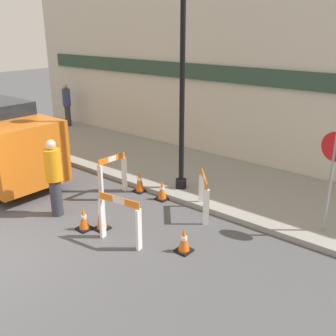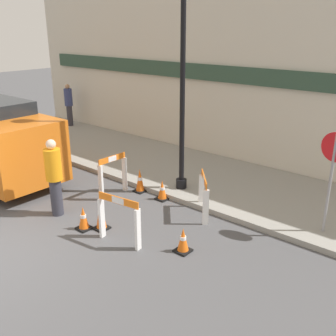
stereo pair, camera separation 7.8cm
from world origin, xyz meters
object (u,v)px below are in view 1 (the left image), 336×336
object	(u,v)px
streetlamp_post	(183,28)
person_pedestrian	(67,104)
stop_sign	(333,166)
person_worker	(54,176)

from	to	relation	value
streetlamp_post	person_pedestrian	bearing A→B (deg)	163.65
stop_sign	streetlamp_post	bearing A→B (deg)	12.97
streetlamp_post	person_worker	world-z (taller)	streetlamp_post
stop_sign	person_pedestrian	xyz separation A→B (m)	(-11.75, 2.26, -0.48)
stop_sign	person_worker	xyz separation A→B (m)	(-5.16, -3.01, -0.58)
person_worker	streetlamp_post	bearing A→B (deg)	22.19
person_worker	stop_sign	bearing A→B (deg)	-11.76
streetlamp_post	person_worker	size ratio (longest dim) A/B	3.46
person_worker	person_pedestrian	xyz separation A→B (m)	(-6.59, 5.27, 0.10)
streetlamp_post	stop_sign	size ratio (longest dim) A/B	2.97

